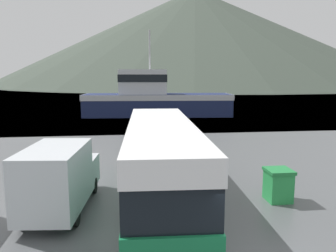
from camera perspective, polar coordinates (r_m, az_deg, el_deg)
name	(u,v)px	position (r m, az deg, el deg)	size (l,w,h in m)	color
water_surface	(136,87)	(149.09, -5.63, 6.75)	(240.00, 240.00, 0.00)	slate
hill_backdrop	(194,38)	(205.49, 4.63, 15.11)	(228.93, 228.93, 55.80)	#3D473D
tour_bus	(161,159)	(13.30, -1.25, -5.83)	(3.08, 11.53, 3.39)	#146B3D
delivery_van	(60,177)	(13.48, -18.33, -8.38)	(2.48, 5.45, 2.64)	silver
fishing_boat	(155,99)	(43.12, -2.35, 4.79)	(19.46, 6.46, 11.00)	#19234C
storage_bin	(278,185)	(14.77, 18.64, -9.65)	(1.05, 1.07, 1.37)	green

